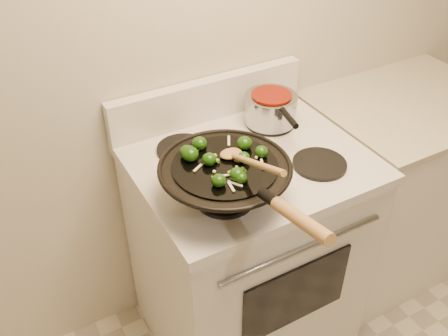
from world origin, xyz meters
TOP-DOWN VIEW (x-y plane):
  - stove at (-0.29, 1.17)m, footprint 0.78×0.67m
  - counter_unit at (0.51, 1.20)m, footprint 0.78×0.62m
  - wok at (-0.47, 1.02)m, footprint 0.39×0.65m
  - stirfry at (-0.48, 1.03)m, footprint 0.24×0.25m
  - wooden_spoon at (-0.44, 0.97)m, footprint 0.07×0.31m
  - saucepan at (-0.11, 1.32)m, footprint 0.19×0.30m

SIDE VIEW (x-z plane):
  - counter_unit at x=0.51m, z-range 0.00..0.91m
  - stove at x=-0.29m, z-range -0.07..1.01m
  - saucepan at x=-0.11m, z-range 0.93..1.04m
  - wok at x=-0.47m, z-range 0.89..1.11m
  - stirfry at x=-0.48m, z-range 1.05..1.09m
  - wooden_spoon at x=-0.44m, z-range 1.03..1.16m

